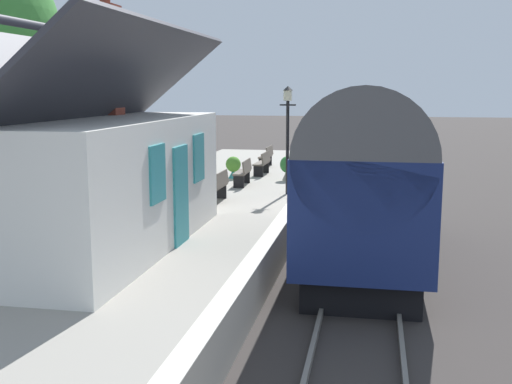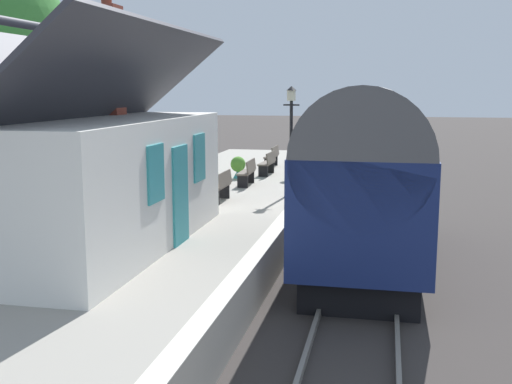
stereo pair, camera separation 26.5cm
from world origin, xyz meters
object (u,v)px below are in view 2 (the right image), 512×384
Objects in this scene: train at (367,175)px; station_building at (75,175)px; planter_edge_near at (238,166)px; bench_by_lamp at (268,163)px; planter_by_door at (172,185)px; bench_mid_platform at (220,186)px; lamp_post_platform at (291,118)px; bench_platform_end at (273,156)px; planter_under_sign at (182,170)px; planter_bench_left at (292,167)px; planter_bench_right at (201,180)px; bench_near_building at (248,172)px.

station_building reaches higher than train.
bench_by_lamp is at bearing -41.34° from planter_edge_near.
planter_edge_near reaches higher than planter_by_door.
bench_mid_platform is 0.42× the size of lamp_post_platform.
bench_mid_platform is 1.71× the size of planter_edge_near.
bench_mid_platform is 1.37× the size of planter_by_door.
bench_by_lamp is 2.43m from bench_platform_end.
train is 4.97m from bench_mid_platform.
bench_mid_platform reaches higher than planter_by_door.
planter_under_sign is (6.75, 6.95, -0.96)m from train.
bench_mid_platform is 4.86m from planter_bench_left.
planter_bench_right is at bearing -147.36° from planter_under_sign.
planter_under_sign is (-1.49, 2.94, -0.19)m from bench_by_lamp.
bench_platform_end is at bearing 20.71° from planter_bench_left.
bench_by_lamp and bench_platform_end have the same top height.
planter_under_sign is (3.50, 0.84, -0.02)m from planter_by_door.
bench_near_building is (5.53, 4.19, -0.76)m from train.
station_building is 5.58× the size of bench_mid_platform.
bench_by_lamp is 1.64m from planter_bench_left.
bench_near_building is (8.67, -1.76, -1.01)m from station_building.
bench_mid_platform is (5.52, -1.65, -1.01)m from station_building.
planter_edge_near is at bearing 34.46° from train.
lamp_post_platform is (4.12, 2.49, 1.13)m from train.
bench_near_building reaches higher than planter_by_door.
planter_under_sign is (1.22, 2.76, -0.19)m from bench_near_building.
planter_under_sign is (2.10, 1.34, -0.00)m from planter_bench_right.
planter_under_sign is at bearing 5.75° from station_building.
train is 5.90× the size of bench_near_building.
planter_by_door is (-1.41, 0.51, 0.02)m from planter_bench_right.
train is 8.10× the size of planter_by_door.
planter_edge_near is at bearing 38.58° from lamp_post_platform.
bench_mid_platform is 2.64m from planter_bench_right.
bench_near_building reaches higher than planter_under_sign.
bench_mid_platform is at bearing 177.12° from bench_by_lamp.
train is 4.95m from lamp_post_platform.
lamp_post_platform reaches higher than bench_platform_end.
bench_platform_end is 1.70× the size of planter_edge_near.
lamp_post_platform is at bearing -76.44° from planter_by_door.
planter_bench_left reaches higher than planter_by_door.
bench_near_building reaches higher than planter_bench_right.
train is 6.74m from station_building.
lamp_post_platform is at bearing -141.42° from planter_edge_near.
bench_near_building is 1.72× the size of planter_edge_near.
train is 7.64m from planter_bench_left.
planter_bench_right is at bearing -2.53° from station_building.
bench_platform_end reaches higher than planter_edge_near.
bench_by_lamp is 1.33× the size of planter_under_sign.
planter_bench_right and planter_under_sign have the same top height.
bench_near_building is 1.98m from planter_bench_left.
planter_under_sign is at bearing 93.89° from planter_bench_left.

